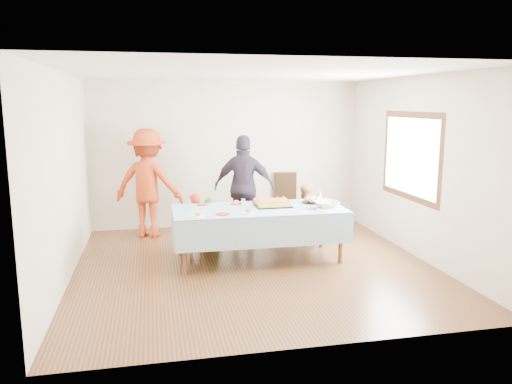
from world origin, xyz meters
TOP-DOWN VIEW (x-y plane):
  - ground at (0.00, 0.00)m, footprint 5.00×5.00m
  - room_walls at (0.05, 0.00)m, footprint 5.04×5.04m
  - party_table at (0.12, 0.26)m, footprint 2.50×1.10m
  - birthday_cake at (0.36, 0.36)m, footprint 0.53×0.41m
  - rolls_tray at (1.02, 0.48)m, footprint 0.34×0.34m
  - punch_bowl at (1.12, 0.11)m, footprint 0.36×0.36m
  - party_hat at (1.19, 0.65)m, footprint 0.11×0.11m
  - fork_pile at (0.84, 0.04)m, footprint 0.24×0.18m
  - plate_red_far_a at (-0.66, 0.66)m, footprint 0.17×0.17m
  - plate_red_far_b at (-0.15, 0.62)m, footprint 0.18×0.18m
  - plate_red_far_c at (0.19, 0.72)m, footprint 0.18×0.18m
  - plate_red_far_d at (0.61, 0.65)m, footprint 0.17×0.17m
  - plate_red_near at (-0.45, -0.05)m, footprint 0.19×0.19m
  - plate_white_left at (-0.80, -0.11)m, footprint 0.20×0.20m
  - plate_white_mid at (-0.10, -0.05)m, footprint 0.20×0.20m
  - plate_white_right at (1.01, -0.09)m, footprint 0.23×0.23m
  - dining_chair at (1.08, 2.28)m, footprint 0.51×0.51m
  - toddler_left at (-0.77, 0.90)m, footprint 0.39×0.31m
  - toddler_mid at (-0.51, 0.90)m, footprint 0.46×0.36m
  - toddler_right at (1.16, 1.37)m, footprint 0.54×0.48m
  - adult_left at (-1.46, 1.96)m, footprint 1.38×1.09m
  - adult_right at (0.14, 1.51)m, footprint 1.12×0.76m

SIDE VIEW (x-z plane):
  - ground at x=0.00m, z-range 0.00..0.00m
  - toddler_mid at x=-0.51m, z-range 0.00..0.84m
  - toddler_right at x=1.16m, z-range 0.00..0.91m
  - toddler_left at x=-0.77m, z-range 0.00..0.92m
  - dining_chair at x=1.08m, z-range 0.06..1.05m
  - party_table at x=0.12m, z-range 0.33..1.11m
  - plate_red_far_a at x=-0.66m, z-range 0.78..0.79m
  - plate_red_far_b at x=-0.15m, z-range 0.78..0.79m
  - plate_red_far_c at x=0.19m, z-range 0.78..0.79m
  - plate_red_far_d at x=0.61m, z-range 0.78..0.79m
  - plate_red_near at x=-0.45m, z-range 0.78..0.79m
  - plate_white_left at x=-0.80m, z-range 0.78..0.79m
  - plate_white_mid at x=-0.10m, z-range 0.78..0.79m
  - plate_white_right at x=1.01m, z-range 0.78..0.79m
  - fork_pile at x=0.84m, z-range 0.78..0.85m
  - rolls_tray at x=1.02m, z-range 0.77..0.87m
  - birthday_cake at x=0.36m, z-range 0.78..0.87m
  - punch_bowl at x=1.12m, z-range 0.78..0.87m
  - party_hat at x=1.19m, z-range 0.78..0.96m
  - adult_right at x=0.14m, z-range 0.00..1.77m
  - adult_left at x=-1.46m, z-range 0.00..1.87m
  - room_walls at x=0.05m, z-range 0.41..3.13m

